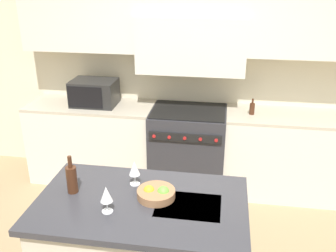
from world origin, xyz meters
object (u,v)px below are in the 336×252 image
wine_bottle (72,179)px  wine_glass_far (134,169)px  oil_bottle_on_counter (252,108)px  range_stove (188,149)px  microwave (94,93)px  wine_glass_near (106,195)px  fruit_bowl (156,193)px

wine_bottle → wine_glass_far: size_ratio=1.50×
wine_bottle → oil_bottle_on_counter: size_ratio=1.61×
oil_bottle_on_counter → wine_glass_far: bearing=-120.2°
range_stove → wine_glass_far: size_ratio=5.05×
microwave → oil_bottle_on_counter: size_ratio=2.88×
wine_glass_far → oil_bottle_on_counter: 1.81m
wine_glass_near → wine_glass_far: (0.10, 0.36, 0.00)m
wine_glass_far → microwave: bearing=118.4°
wine_glass_near → oil_bottle_on_counter: bearing=62.3°
range_stove → microwave: microwave is taller
wine_bottle → wine_glass_far: bearing=22.3°
microwave → oil_bottle_on_counter: bearing=-1.1°
wine_glass_near → wine_bottle: bearing=148.8°
range_stove → wine_bottle: (-0.64, -1.75, 0.57)m
wine_glass_near → fruit_bowl: 0.37m
range_stove → wine_glass_near: 2.05m
range_stove → oil_bottle_on_counter: (0.68, -0.01, 0.54)m
microwave → wine_glass_near: 2.10m
range_stove → fruit_bowl: (-0.04, -1.72, 0.49)m
microwave → wine_glass_far: bearing=-61.6°
oil_bottle_on_counter → fruit_bowl: bearing=-113.0°
wine_glass_far → oil_bottle_on_counter: oil_bottle_on_counter is taller
wine_glass_far → fruit_bowl: wine_glass_far is taller
wine_glass_near → fruit_bowl: wine_glass_near is taller
range_stove → fruit_bowl: 1.79m
microwave → oil_bottle_on_counter: (1.77, -0.03, -0.08)m
range_stove → wine_glass_near: wine_glass_near is taller
microwave → wine_glass_near: microwave is taller
wine_glass_far → oil_bottle_on_counter: bearing=59.8°
range_stove → microwave: size_ratio=1.88×
wine_glass_near → oil_bottle_on_counter: 2.17m
range_stove → oil_bottle_on_counter: oil_bottle_on_counter is taller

